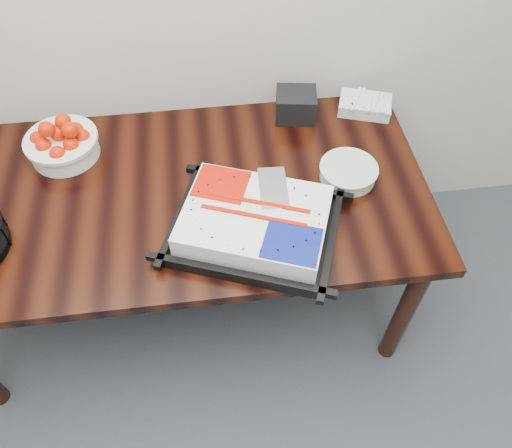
{
  "coord_description": "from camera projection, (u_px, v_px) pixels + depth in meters",
  "views": [
    {
      "loc": [
        0.14,
        0.79,
        2.07
      ],
      "look_at": [
        0.26,
        1.76,
        0.83
      ],
      "focal_mm": 35.0,
      "sensor_mm": 36.0,
      "label": 1
    }
  ],
  "objects": [
    {
      "name": "table",
      "position": [
        178.0,
        207.0,
        1.83
      ],
      "size": [
        1.8,
        0.9,
        0.75
      ],
      "color": "black",
      "rests_on": "ground"
    },
    {
      "name": "cake_tray",
      "position": [
        255.0,
        223.0,
        1.62
      ],
      "size": [
        0.64,
        0.57,
        0.11
      ],
      "color": "black",
      "rests_on": "table"
    },
    {
      "name": "fork_bag",
      "position": [
        365.0,
        105.0,
        2.02
      ],
      "size": [
        0.24,
        0.19,
        0.06
      ],
      "color": "silver",
      "rests_on": "table"
    },
    {
      "name": "plate_stack",
      "position": [
        348.0,
        172.0,
        1.79
      ],
      "size": [
        0.21,
        0.21,
        0.05
      ],
      "color": "white",
      "rests_on": "table"
    },
    {
      "name": "tangerine_bowl",
      "position": [
        61.0,
        140.0,
        1.82
      ],
      "size": [
        0.27,
        0.27,
        0.17
      ],
      "color": "white",
      "rests_on": "table"
    },
    {
      "name": "napkin_box",
      "position": [
        296.0,
        105.0,
        1.97
      ],
      "size": [
        0.18,
        0.16,
        0.11
      ],
      "primitive_type": "cube",
      "rotation": [
        0.0,
        0.0,
        -0.16
      ],
      "color": "black",
      "rests_on": "table"
    }
  ]
}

